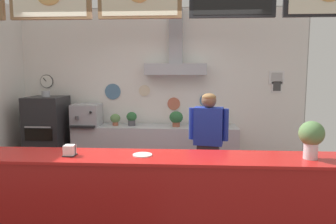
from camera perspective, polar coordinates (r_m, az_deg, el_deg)
name	(u,v)px	position (r m, az deg, el deg)	size (l,w,h in m)	color
back_wall_assembly	(161,86)	(5.79, -1.29, 4.63)	(5.29, 2.65, 3.02)	#9E9E99
service_counter	(139,202)	(3.49, -5.28, -15.87)	(4.62, 0.59, 1.01)	#B21916
back_prep_counter	(155,152)	(5.73, -2.30, -7.11)	(2.89, 0.54, 0.92)	#B7BABF
pizza_oven	(48,137)	(6.02, -20.78, -4.23)	(0.62, 0.71, 1.54)	#232326
shop_worker	(208,144)	(4.52, 7.23, -5.75)	(0.55, 0.29, 1.58)	#232328
espresso_machine	(87,115)	(5.83, -14.41, -0.53)	(0.48, 0.53, 0.38)	#A3A5AD
potted_rosemary	(220,119)	(5.59, 9.40, -1.32)	(0.20, 0.20, 0.24)	#9E563D
potted_basil	(132,118)	(5.70, -6.55, -1.08)	(0.18, 0.18, 0.24)	#4C4C51
potted_sage	(176,118)	(5.55, 1.48, -1.08)	(0.24, 0.24, 0.27)	#9E563D
potted_thyme	(115,119)	(5.74, -9.45, -1.24)	(0.18, 0.18, 0.21)	#9E563D
basil_vase	(311,137)	(3.44, 24.36, -4.17)	(0.25, 0.25, 0.38)	silver
napkin_holder	(70,151)	(3.44, -17.27, -6.67)	(0.13, 0.12, 0.13)	#262628
condiment_plate	(142,155)	(3.32, -4.62, -7.69)	(0.20, 0.20, 0.01)	white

